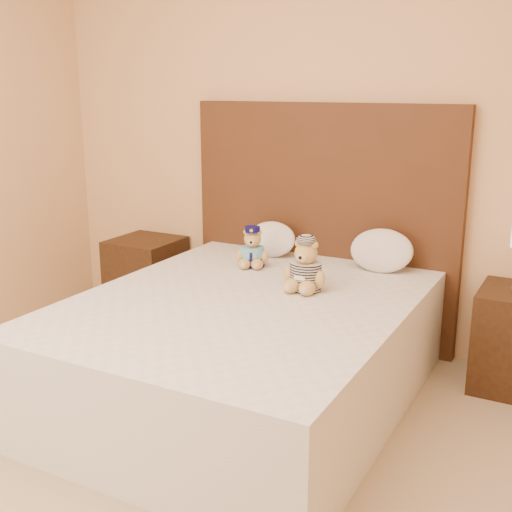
{
  "coord_description": "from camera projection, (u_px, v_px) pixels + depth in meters",
  "views": [
    {
      "loc": [
        1.52,
        -1.5,
        1.61
      ],
      "look_at": [
        -0.07,
        1.45,
        0.71
      ],
      "focal_mm": 45.0,
      "sensor_mm": 36.0,
      "label": 1
    }
  ],
  "objects": [
    {
      "name": "pillow_left",
      "position": [
        271.0,
        238.0,
        4.06
      ],
      "size": [
        0.33,
        0.21,
        0.23
      ],
      "primitive_type": "ellipsoid",
      "color": "white",
      "rests_on": "bed"
    },
    {
      "name": "teddy_police",
      "position": [
        252.0,
        247.0,
        3.81
      ],
      "size": [
        0.26,
        0.26,
        0.24
      ],
      "primitive_type": null,
      "rotation": [
        0.0,
        0.0,
        0.35
      ],
      "color": "tan",
      "rests_on": "bed"
    },
    {
      "name": "headboard",
      "position": [
        322.0,
        224.0,
        4.07
      ],
      "size": [
        1.75,
        0.08,
        1.5
      ],
      "primitive_type": "cube",
      "color": "#452614",
      "rests_on": "ground"
    },
    {
      "name": "room_walls",
      "position": [
        142.0,
        26.0,
        2.3
      ],
      "size": [
        4.04,
        4.52,
        2.72
      ],
      "color": "#DDAD78",
      "rests_on": "ground"
    },
    {
      "name": "bed",
      "position": [
        244.0,
        349.0,
        3.33
      ],
      "size": [
        1.6,
        2.0,
        0.55
      ],
      "color": "white",
      "rests_on": "ground"
    },
    {
      "name": "pillow_right",
      "position": [
        381.0,
        249.0,
        3.73
      ],
      "size": [
        0.37,
        0.24,
        0.26
      ],
      "primitive_type": "ellipsoid",
      "color": "white",
      "rests_on": "bed"
    },
    {
      "name": "teddy_prisoner",
      "position": [
        306.0,
        265.0,
        3.37
      ],
      "size": [
        0.25,
        0.24,
        0.28
      ],
      "primitive_type": null,
      "rotation": [
        0.0,
        0.0,
        0.0
      ],
      "color": "tan",
      "rests_on": "bed"
    },
    {
      "name": "nightstand_left",
      "position": [
        147.0,
        277.0,
        4.58
      ],
      "size": [
        0.45,
        0.45,
        0.55
      ],
      "primitive_type": "cube",
      "color": "#372111",
      "rests_on": "ground"
    }
  ]
}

